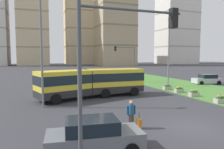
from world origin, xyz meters
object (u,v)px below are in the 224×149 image
apartment_tower_westcentre (32,14)px  apartment_tower_centre (80,30)px  car_silver_hatch (207,80)px  traffic_light_near_left (115,57)px  car_grey_wagon (94,136)px  rolling_suitcase (139,124)px  flower_planter_4 (167,87)px  flower_planter_2 (194,93)px  apartment_tower_eastcentre (115,18)px  streetlight_left (41,45)px  flower_planter_3 (179,90)px  articulated_bus (92,82)px  apartment_tower_east (177,23)px  pedestrian_crossing (131,112)px  streetlight_median (169,50)px  car_navy_sedan (59,83)px  flower_planter_1 (220,99)px  traffic_light_far_right (128,58)px

apartment_tower_westcentre → apartment_tower_centre: bearing=11.7°
car_silver_hatch → apartment_tower_westcentre: (-26.71, 89.34, 25.02)m
traffic_light_near_left → apartment_tower_westcentre: 110.18m
car_silver_hatch → car_grey_wagon: bearing=-143.7°
rolling_suitcase → apartment_tower_westcentre: apartment_tower_westcentre is taller
traffic_light_near_left → flower_planter_4: bearing=49.9°
flower_planter_2 → apartment_tower_eastcentre: size_ratio=0.02×
car_grey_wagon → streetlight_left: bearing=101.4°
flower_planter_2 → flower_planter_3: (0.00, 2.53, 0.00)m
streetlight_left → apartment_tower_eastcentre: bearing=65.3°
articulated_bus → car_grey_wagon: bearing=-104.3°
apartment_tower_east → rolling_suitcase: bearing=-127.7°
traffic_light_near_left → apartment_tower_westcentre: (-4.00, 108.01, 21.39)m
pedestrian_crossing → apartment_tower_eastcentre: size_ratio=0.04×
pedestrian_crossing → streetlight_median: (12.60, 14.35, 4.32)m
flower_planter_3 → streetlight_left: 16.53m
car_silver_hatch → car_grey_wagon: size_ratio=1.01×
car_navy_sedan → flower_planter_1: (13.17, -15.38, -0.33)m
flower_planter_3 → streetlight_left: streetlight_left is taller
rolling_suitcase → car_grey_wagon: bearing=-148.0°
traffic_light_near_left → apartment_tower_east: (78.46, 101.28, 20.55)m
rolling_suitcase → apartment_tower_centre: (18.12, 109.40, 19.04)m
car_silver_hatch → streetlight_left: 26.51m
flower_planter_4 → apartment_tower_centre: apartment_tower_centre is taller
flower_planter_1 → flower_planter_2: size_ratio=1.00×
traffic_light_far_right → streetlight_median: size_ratio=0.63×
rolling_suitcase → streetlight_left: size_ratio=0.10×
traffic_light_near_left → apartment_tower_east: 129.76m
rolling_suitcase → flower_planter_1: rolling_suitcase is taller
flower_planter_2 → apartment_tower_centre: bearing=85.6°
traffic_light_near_left → streetlight_median: bearing=50.5°
apartment_tower_east → streetlight_median: bearing=-127.4°
flower_planter_3 → apartment_tower_centre: apartment_tower_centre is taller
apartment_tower_westcentre → flower_planter_3: bearing=-79.7°
flower_planter_1 → traffic_light_far_right: traffic_light_far_right is taller
flower_planter_3 → streetlight_median: 7.27m
car_navy_sedan → traffic_light_near_left: (-0.09, -22.74, 3.64)m
car_silver_hatch → car_navy_sedan: same height
pedestrian_crossing → traffic_light_far_right: traffic_light_far_right is taller
pedestrian_crossing → apartment_tower_westcentre: bearing=93.6°
articulated_bus → apartment_tower_westcentre: size_ratio=0.23×
car_silver_hatch → traffic_light_near_left: (-22.71, -18.67, 3.64)m
pedestrian_crossing → streetlight_left: 9.93m
flower_planter_4 → car_silver_hatch: bearing=17.2°
pedestrian_crossing → rolling_suitcase: (0.45, -0.20, -0.69)m
car_silver_hatch → apartment_tower_east: bearing=56.0°
rolling_suitcase → apartment_tower_centre: size_ratio=0.03×
apartment_tower_east → flower_planter_1: bearing=-124.8°
streetlight_median → flower_planter_2: bearing=-104.1°
articulated_bus → car_grey_wagon: articulated_bus is taller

